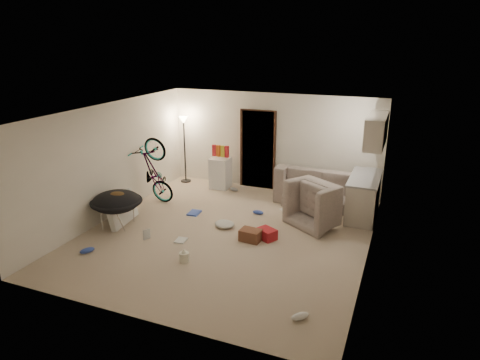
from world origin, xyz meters
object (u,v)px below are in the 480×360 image
at_px(bicycle, 155,185).
at_px(juicer, 184,256).
at_px(armchair, 324,207).
at_px(mini_fridge, 220,173).
at_px(drink_case_a, 251,235).
at_px(drink_case_b, 267,234).
at_px(saucer_chair, 117,206).
at_px(sofa, 323,190).
at_px(floor_lamp, 184,135).
at_px(tv_box, 122,209).
at_px(kitchen_counter, 363,197).

bearing_deg(bicycle, juicer, -135.37).
relative_size(armchair, mini_fridge, 1.34).
bearing_deg(drink_case_a, mini_fridge, 129.90).
height_order(mini_fridge, drink_case_a, mini_fridge).
bearing_deg(drink_case_b, bicycle, -166.41).
bearing_deg(saucer_chair, juicer, -22.08).
relative_size(sofa, saucer_chair, 2.07).
bearing_deg(armchair, mini_fridge, 10.22).
relative_size(floor_lamp, tv_box, 1.88).
distance_m(armchair, juicer, 3.29).
relative_size(floor_lamp, kitchen_counter, 1.21).
xyz_separation_m(floor_lamp, sofa, (3.85, -0.20, -0.98)).
relative_size(floor_lamp, juicer, 7.22).
height_order(sofa, armchair, armchair).
bearing_deg(sofa, tv_box, 37.44).
height_order(bicycle, tv_box, bicycle).
height_order(bicycle, mini_fridge, bicycle).
bearing_deg(floor_lamp, drink_case_b, -38.48).
bearing_deg(kitchen_counter, saucer_chair, -152.22).
relative_size(kitchen_counter, saucer_chair, 1.40).
height_order(floor_lamp, sofa, floor_lamp).
relative_size(tv_box, drink_case_a, 2.39).
relative_size(armchair, drink_case_a, 2.71).
bearing_deg(tv_box, juicer, -32.85).
height_order(floor_lamp, drink_case_a, floor_lamp).
bearing_deg(sofa, mini_fridge, -1.24).
relative_size(armchair, saucer_chair, 1.02).
height_order(sofa, drink_case_a, sofa).
bearing_deg(juicer, armchair, 53.40).
distance_m(kitchen_counter, bicycle, 4.84).
bearing_deg(kitchen_counter, tv_box, -153.73).
distance_m(floor_lamp, drink_case_b, 4.28).
bearing_deg(drink_case_a, floor_lamp, 142.03).
bearing_deg(kitchen_counter, drink_case_b, -130.22).
distance_m(bicycle, juicer, 3.08).
height_order(saucer_chair, juicer, saucer_chair).
bearing_deg(drink_case_a, bicycle, 164.63).
distance_m(sofa, bicycle, 4.04).
height_order(kitchen_counter, sofa, kitchen_counter).
distance_m(floor_lamp, mini_fridge, 1.43).
height_order(sofa, juicer, sofa).
relative_size(bicycle, tv_box, 1.74).
bearing_deg(sofa, drink_case_a, 71.38).
bearing_deg(floor_lamp, armchair, -18.09).
distance_m(sofa, juicer, 4.14).
distance_m(bicycle, tv_box, 1.30).
distance_m(mini_fridge, tv_box, 3.06).
bearing_deg(sofa, kitchen_counter, 156.16).
distance_m(floor_lamp, armchair, 4.41).
distance_m(mini_fridge, drink_case_b, 3.26).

